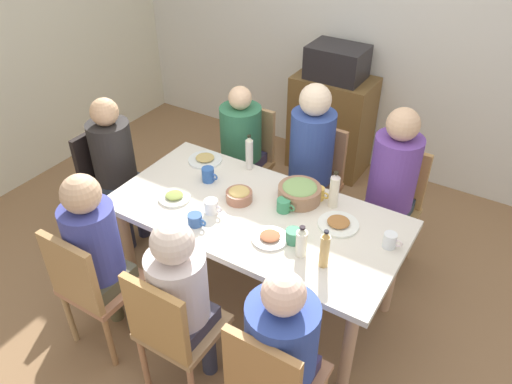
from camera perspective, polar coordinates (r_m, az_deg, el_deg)
ground_plane at (r=3.56m, az=-0.00°, el=-11.64°), size 6.10×6.10×0.00m
wall_back at (r=4.53m, az=14.76°, el=17.69°), size 5.32×0.12×2.60m
dining_table at (r=3.11m, az=-0.00°, el=-3.49°), size 1.80×0.90×0.73m
chair_0 at (r=3.63m, az=15.16°, el=-1.17°), size 0.40×0.40×0.90m
person_0 at (r=3.42m, az=15.31°, el=1.42°), size 0.31×0.31×1.27m
chair_1 at (r=3.79m, az=6.63°, el=1.67°), size 0.40×0.40×0.90m
person_1 at (r=3.58m, az=6.28°, el=4.49°), size 0.31×0.31×1.29m
chair_2 at (r=4.03m, az=-1.07°, el=4.20°), size 0.40×0.40×0.90m
person_2 at (r=3.87m, az=-1.82°, el=5.79°), size 0.32×0.32×1.13m
chair_3 at (r=3.07m, az=-18.31°, el=-9.95°), size 0.40×0.40×0.90m
person_3 at (r=2.96m, az=-17.82°, el=-5.99°), size 0.30×0.30×1.21m
chair_4 at (r=2.74m, az=-9.51°, el=-15.10°), size 0.40×0.40×0.90m
person_4 at (r=2.64m, az=-8.65°, el=-11.19°), size 0.31×0.31×1.16m
chair_5 at (r=2.52m, az=1.82°, el=-20.89°), size 0.40×0.40×0.90m
person_5 at (r=2.41m, az=3.03°, el=-16.93°), size 0.34×0.34×1.14m
chair_6 at (r=3.89m, az=-16.29°, el=1.34°), size 0.40×0.40×0.90m
person_6 at (r=3.72m, az=-15.82°, el=3.48°), size 0.30×0.30×1.19m
plate_0 at (r=2.99m, az=9.39°, el=-3.56°), size 0.24×0.24×0.04m
plate_1 at (r=3.20m, az=-9.30°, el=-0.56°), size 0.21×0.21×0.04m
plate_2 at (r=3.55m, az=-5.83°, el=3.76°), size 0.24×0.24×0.04m
plate_3 at (r=2.85m, az=1.61°, el=-5.22°), size 0.21×0.21×0.04m
bowl_0 at (r=3.13m, az=-1.94°, el=-0.34°), size 0.17×0.17×0.09m
bowl_1 at (r=3.14m, az=4.99°, el=-0.01°), size 0.27×0.27×0.12m
cup_0 at (r=2.83m, az=4.31°, el=-5.05°), size 0.12×0.09×0.08m
cup_1 at (r=2.96m, az=-6.93°, el=-3.17°), size 0.12×0.09×0.07m
cup_2 at (r=3.17m, az=7.22°, el=-0.17°), size 0.11×0.07×0.08m
cup_3 at (r=3.04m, az=-5.11°, el=-1.65°), size 0.12×0.09×0.09m
cup_4 at (r=3.32m, az=-5.48°, el=1.98°), size 0.12×0.08×0.10m
cup_5 at (r=2.88m, az=15.07°, el=-5.37°), size 0.11×0.07×0.09m
cup_6 at (r=3.05m, az=3.20°, el=-1.53°), size 0.12×0.08×0.08m
bottle_0 at (r=2.72m, az=5.21°, el=-5.68°), size 0.06×0.06×0.20m
bottle_1 at (r=3.07m, az=8.93°, el=0.19°), size 0.06×0.06×0.25m
bottle_2 at (r=2.65m, az=7.85°, el=-6.50°), size 0.05×0.05×0.24m
bottle_3 at (r=3.40m, az=-0.77°, el=4.50°), size 0.05×0.05×0.26m
side_cabinet at (r=4.68m, az=8.58°, el=7.69°), size 0.70×0.44×0.90m
microwave at (r=4.44m, az=9.26°, el=14.43°), size 0.48×0.36×0.28m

